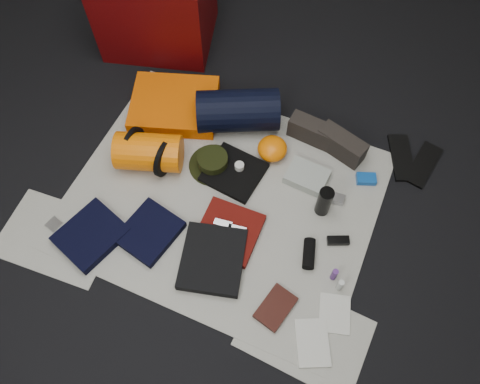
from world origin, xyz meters
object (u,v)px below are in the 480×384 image
at_px(sleeping_pad, 174,105).
at_px(compact_camera, 336,198).
at_px(water_bottle, 324,202).
at_px(navy_duffel, 238,111).
at_px(red_cabinet, 156,3).
at_px(stuff_sack, 149,152).
at_px(paperback_book, 276,308).

height_order(sleeping_pad, compact_camera, sleeping_pad).
height_order(sleeping_pad, water_bottle, water_bottle).
xyz_separation_m(navy_duffel, compact_camera, (0.69, -0.26, -0.10)).
bearing_deg(compact_camera, red_cabinet, 150.45).
bearing_deg(water_bottle, navy_duffel, 151.57).
xyz_separation_m(stuff_sack, navy_duffel, (0.34, 0.44, 0.02)).
bearing_deg(water_bottle, paperback_book, -93.21).
bearing_deg(navy_duffel, sleeping_pad, 162.31).
bearing_deg(red_cabinet, water_bottle, -45.87).
height_order(navy_duffel, compact_camera, navy_duffel).
xyz_separation_m(navy_duffel, paperback_book, (0.60, -0.94, -0.11)).
xyz_separation_m(red_cabinet, stuff_sack, (0.41, -0.90, -0.16)).
distance_m(sleeping_pad, compact_camera, 1.09).
bearing_deg(water_bottle, stuff_sack, -174.39).
height_order(red_cabinet, water_bottle, red_cabinet).
height_order(compact_camera, paperback_book, compact_camera).
bearing_deg(red_cabinet, sleeping_pad, -70.72).
distance_m(stuff_sack, compact_camera, 1.05).
height_order(navy_duffel, water_bottle, navy_duffel).
bearing_deg(red_cabinet, paperback_book, -61.60).
height_order(stuff_sack, compact_camera, stuff_sack).
bearing_deg(compact_camera, navy_duffel, 156.41).
xyz_separation_m(navy_duffel, water_bottle, (0.64, -0.35, -0.02)).
xyz_separation_m(stuff_sack, compact_camera, (1.03, 0.18, -0.09)).
distance_m(stuff_sack, navy_duffel, 0.56).
xyz_separation_m(sleeping_pad, compact_camera, (1.08, -0.20, -0.03)).
bearing_deg(red_cabinet, stuff_sack, -81.20).
height_order(red_cabinet, sleeping_pad, red_cabinet).
relative_size(stuff_sack, paperback_book, 1.77).
distance_m(red_cabinet, navy_duffel, 0.89).
relative_size(sleeping_pad, stuff_sack, 1.41).
xyz_separation_m(stuff_sack, paperback_book, (0.94, -0.49, -0.09)).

